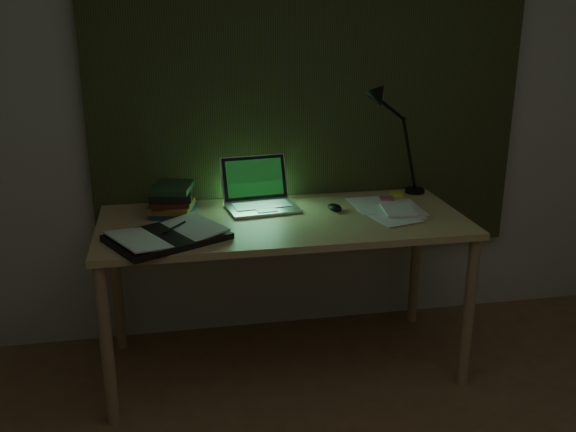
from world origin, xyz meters
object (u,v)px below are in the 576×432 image
desk (283,294)px  open_textbook (167,236)px  desk_lamp (418,141)px  book_stack (172,199)px  loose_papers (387,210)px  laptop (262,186)px

desk → open_textbook: open_textbook is taller
open_textbook → desk_lamp: (1.29, 0.48, 0.25)m
book_stack → desk_lamp: (1.26, 0.13, 0.20)m
desk → open_textbook: (-0.53, -0.19, 0.40)m
desk → loose_papers: 0.64m
loose_papers → book_stack: bearing=171.6°
open_textbook → laptop: bearing=8.6°
laptop → desk_lamp: bearing=2.7°
desk → laptop: (-0.07, 0.15, 0.50)m
desk → loose_papers: (0.51, 0.01, 0.39)m
laptop → loose_papers: size_ratio=1.11×
laptop → book_stack: bearing=171.7°
desk → open_textbook: bearing=-160.7°
desk → desk_lamp: desk_lamp is taller
loose_papers → desk_lamp: size_ratio=0.61×
desk → open_textbook: size_ratio=3.69×
loose_papers → desk_lamp: bearing=48.5°
open_textbook → book_stack: bearing=57.6°
laptop → open_textbook: laptop is taller
laptop → loose_papers: (0.58, -0.14, -0.11)m
desk → book_stack: book_stack is taller
book_stack → loose_papers: 1.02m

